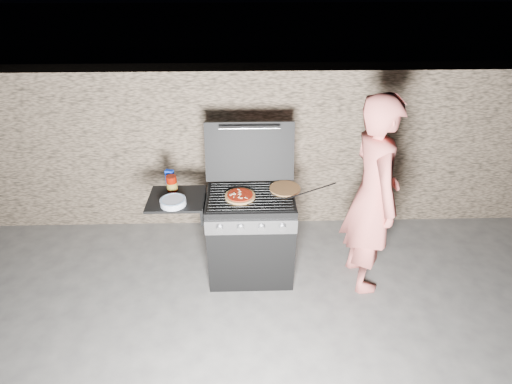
{
  "coord_description": "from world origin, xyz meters",
  "views": [
    {
      "loc": [
        -0.04,
        -3.06,
        2.8
      ],
      "look_at": [
        0.05,
        0.0,
        0.95
      ],
      "focal_mm": 28.0,
      "sensor_mm": 36.0,
      "label": 1
    }
  ],
  "objects_px": {
    "sauce_jar": "(172,183)",
    "person": "(372,197)",
    "pizza_topped": "(240,196)",
    "gas_grill": "(225,236)"
  },
  "relations": [
    {
      "from": "gas_grill",
      "to": "pizza_topped",
      "type": "distance_m",
      "value": 0.5
    },
    {
      "from": "pizza_topped",
      "to": "sauce_jar",
      "type": "distance_m",
      "value": 0.65
    },
    {
      "from": "pizza_topped",
      "to": "person",
      "type": "distance_m",
      "value": 1.17
    },
    {
      "from": "sauce_jar",
      "to": "pizza_topped",
      "type": "bearing_deg",
      "value": -13.59
    },
    {
      "from": "gas_grill",
      "to": "pizza_topped",
      "type": "relative_size",
      "value": 4.92
    },
    {
      "from": "person",
      "to": "gas_grill",
      "type": "bearing_deg",
      "value": 79.64
    },
    {
      "from": "pizza_topped",
      "to": "sauce_jar",
      "type": "height_order",
      "value": "sauce_jar"
    },
    {
      "from": "sauce_jar",
      "to": "gas_grill",
      "type": "bearing_deg",
      "value": -15.72
    },
    {
      "from": "sauce_jar",
      "to": "person",
      "type": "height_order",
      "value": "person"
    },
    {
      "from": "person",
      "to": "sauce_jar",
      "type": "bearing_deg",
      "value": 76.57
    }
  ]
}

